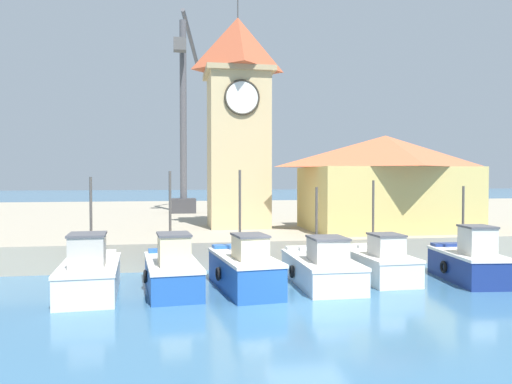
% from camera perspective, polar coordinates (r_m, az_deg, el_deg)
% --- Properties ---
extents(ground_plane, '(300.00, 300.00, 0.00)m').
position_cam_1_polar(ground_plane, '(16.94, 5.97, -12.83)').
color(ground_plane, '#386689').
extents(quay_wharf, '(120.00, 40.00, 1.26)m').
position_cam_1_polar(quay_wharf, '(43.01, -3.64, -3.10)').
color(quay_wharf, '#9E937F').
rests_on(quay_wharf, ground).
extents(fishing_boat_far_left, '(2.31, 4.96, 4.26)m').
position_cam_1_polar(fishing_boat_far_left, '(19.20, -18.48, -8.83)').
color(fishing_boat_far_left, silver).
rests_on(fishing_boat_far_left, ground).
extents(fishing_boat_left_outer, '(2.30, 5.14, 4.48)m').
position_cam_1_polar(fishing_boat_left_outer, '(19.21, -9.58, -8.83)').
color(fishing_boat_left_outer, '#2356A8').
rests_on(fishing_boat_left_outer, ground).
extents(fishing_boat_left_inner, '(2.40, 5.02, 4.53)m').
position_cam_1_polar(fishing_boat_left_inner, '(19.05, -1.35, -8.76)').
color(fishing_boat_left_inner, '#2356A8').
rests_on(fishing_boat_left_inner, ground).
extents(fishing_boat_mid_left, '(2.29, 5.28, 3.84)m').
position_cam_1_polar(fishing_boat_mid_left, '(20.18, 7.47, -8.50)').
color(fishing_boat_mid_left, silver).
rests_on(fishing_boat_mid_left, ground).
extents(fishing_boat_center, '(2.06, 4.38, 4.11)m').
position_cam_1_polar(fishing_boat_center, '(21.57, 13.84, -7.84)').
color(fishing_boat_center, silver).
rests_on(fishing_boat_center, ground).
extents(fishing_boat_mid_right, '(2.24, 4.27, 3.87)m').
position_cam_1_polar(fishing_boat_mid_right, '(22.31, 23.17, -7.36)').
color(fishing_boat_mid_right, navy).
rests_on(fishing_boat_mid_right, ground).
extents(clock_tower, '(3.95, 3.95, 14.07)m').
position_cam_1_polar(clock_tower, '(30.08, -2.08, 8.61)').
color(clock_tower, tan).
rests_on(clock_tower, quay_wharf).
extents(warehouse_right, '(9.15, 6.49, 5.34)m').
position_cam_1_polar(warehouse_right, '(29.21, 14.56, 1.16)').
color(warehouse_right, tan).
rests_on(warehouse_right, quay_wharf).
extents(port_crane_near, '(2.83, 9.50, 16.96)m').
position_cam_1_polar(port_crane_near, '(42.35, -8.24, 6.20)').
color(port_crane_near, '#353539').
rests_on(port_crane_near, quay_wharf).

